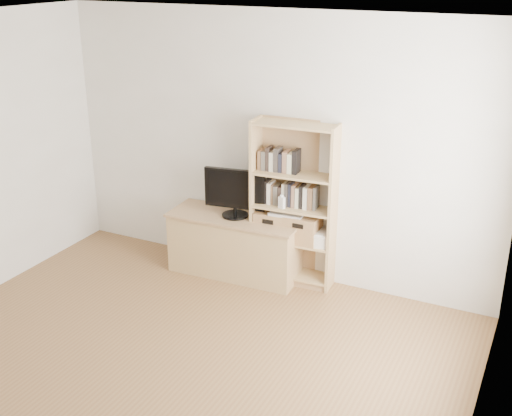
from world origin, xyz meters
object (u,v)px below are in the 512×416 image
Objects in this scene: tv_stand at (236,246)px; baby_monitor at (282,203)px; television at (235,193)px; laptop at (288,213)px; bookshelf at (294,205)px; basket_left at (272,224)px; basket_right at (303,228)px.

tv_stand is 11.43× the size of baby_monitor.
television is 0.56m from laptop.
baby_monitor is (-0.08, -0.10, 0.04)m from bookshelf.
basket_left is 0.22m from laptop.
baby_monitor is at bearing -153.08° from basket_right.
basket_left is at bearing 3.67° from television.
television is 5.36× the size of baby_monitor.
laptop is (-0.05, -0.01, -0.09)m from bookshelf.
television is 1.86× the size of laptop.
baby_monitor is 0.31m from basket_left.
television reaches higher than baby_monitor.
basket_left is (0.37, 0.08, 0.28)m from tv_stand.
basket_left is at bearing -177.42° from basket_right.
baby_monitor is 0.34m from basket_right.
bookshelf reaches higher than television.
basket_left is at bearing 10.13° from tv_stand.
television is at bearing -164.98° from baby_monitor.
basket_left is at bearing 163.87° from baby_monitor.
basket_right is (0.68, 0.10, -0.28)m from television.
basket_right is at bearing -1.50° from basket_left.
television reaches higher than tv_stand.
basket_right reaches higher than tv_stand.
bookshelf reaches higher than tv_stand.
laptop is at bearing 6.89° from tv_stand.
television reaches higher than basket_left.
tv_stand is 0.78m from bookshelf.
bookshelf reaches higher than basket_right.
bookshelf is at bearing 8.20° from laptop.
bookshelf reaches higher than baby_monitor.
laptop is (0.16, 0.01, 0.14)m from basket_left.
basket_right is (0.68, 0.10, 0.28)m from tv_stand.
tv_stand is 3.96× the size of laptop.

